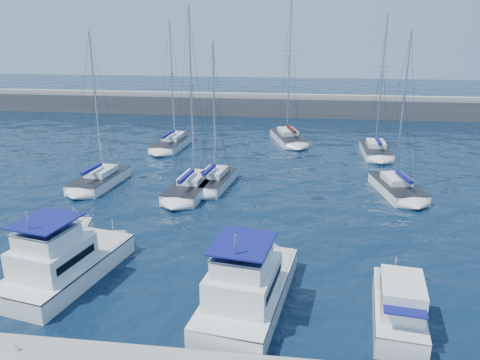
# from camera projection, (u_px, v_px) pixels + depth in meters

# --- Properties ---
(ground) EXTENTS (220.00, 220.00, 0.00)m
(ground) POSITION_uv_depth(u_px,v_px,m) (229.00, 258.00, 30.63)
(ground) COLOR black
(ground) RESTS_ON ground
(breakwater) EXTENTS (160.00, 6.00, 4.45)m
(breakwater) POSITION_uv_depth(u_px,v_px,m) (274.00, 108.00, 79.23)
(breakwater) COLOR #424244
(breakwater) RESTS_ON ground
(dock_cleat_near_port) EXTENTS (0.16, 0.16, 0.25)m
(dock_cleat_near_port) POSITION_uv_depth(u_px,v_px,m) (17.00, 348.00, 21.00)
(dock_cleat_near_port) COLOR silver
(dock_cleat_near_port) RESTS_ON dock
(motor_yacht_port_outer) EXTENTS (4.17, 7.44, 3.20)m
(motor_yacht_port_outer) POSITION_uv_depth(u_px,v_px,m) (58.00, 245.00, 30.39)
(motor_yacht_port_outer) COLOR white
(motor_yacht_port_outer) RESTS_ON ground
(motor_yacht_port_inner) EXTENTS (5.56, 9.40, 4.69)m
(motor_yacht_port_inner) POSITION_uv_depth(u_px,v_px,m) (62.00, 264.00, 27.52)
(motor_yacht_port_inner) COLOR white
(motor_yacht_port_inner) RESTS_ON ground
(motor_yacht_stbd_inner) EXTENTS (5.17, 9.87, 4.69)m
(motor_yacht_stbd_inner) POSITION_uv_depth(u_px,v_px,m) (247.00, 289.00, 24.98)
(motor_yacht_stbd_inner) COLOR white
(motor_yacht_stbd_inner) RESTS_ON ground
(motor_yacht_stbd_outer) EXTENTS (3.23, 6.82, 3.20)m
(motor_yacht_stbd_outer) POSITION_uv_depth(u_px,v_px,m) (399.00, 308.00, 23.59)
(motor_yacht_stbd_outer) COLOR white
(motor_yacht_stbd_outer) RESTS_ON ground
(sailboat_mid_a) EXTENTS (3.80, 7.40, 14.37)m
(sailboat_mid_a) POSITION_uv_depth(u_px,v_px,m) (100.00, 180.00, 44.36)
(sailboat_mid_a) COLOR white
(sailboat_mid_a) RESTS_ON ground
(sailboat_mid_b) EXTENTS (3.86, 8.26, 16.46)m
(sailboat_mid_b) POSITION_uv_depth(u_px,v_px,m) (192.00, 186.00, 42.51)
(sailboat_mid_b) COLOR white
(sailboat_mid_b) RESTS_ON ground
(sailboat_mid_c) EXTENTS (3.88, 7.09, 13.52)m
(sailboat_mid_c) POSITION_uv_depth(u_px,v_px,m) (213.00, 181.00, 44.10)
(sailboat_mid_c) COLOR white
(sailboat_mid_c) RESTS_ON ground
(sailboat_mid_e) EXTENTS (4.34, 7.48, 14.50)m
(sailboat_mid_e) POSITION_uv_depth(u_px,v_px,m) (397.00, 188.00, 42.20)
(sailboat_mid_e) COLOR white
(sailboat_mid_e) RESTS_ON ground
(sailboat_back_a) EXTENTS (3.76, 8.66, 15.34)m
(sailboat_back_a) POSITION_uv_depth(u_px,v_px,m) (173.00, 143.00, 58.17)
(sailboat_back_a) COLOR white
(sailboat_back_a) RESTS_ON ground
(sailboat_back_b) EXTENTS (5.32, 8.84, 18.42)m
(sailboat_back_b) POSITION_uv_depth(u_px,v_px,m) (288.00, 137.00, 60.82)
(sailboat_back_b) COLOR silver
(sailboat_back_b) RESTS_ON ground
(sailboat_back_c) EXTENTS (3.11, 7.30, 16.08)m
(sailboat_back_c) POSITION_uv_depth(u_px,v_px,m) (376.00, 150.00, 54.72)
(sailboat_back_c) COLOR white
(sailboat_back_c) RESTS_ON ground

